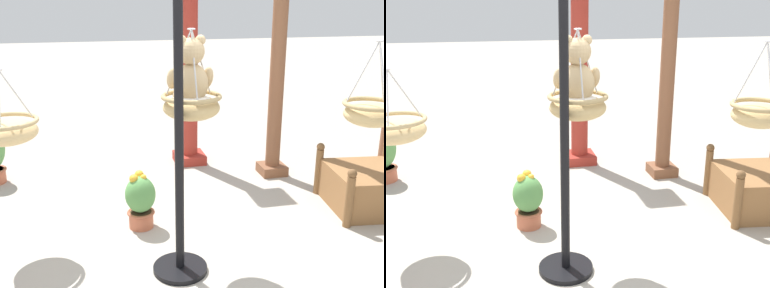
# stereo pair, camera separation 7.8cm
# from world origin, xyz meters

# --- Properties ---
(ground_plane) EXTENTS (40.00, 40.00, 0.00)m
(ground_plane) POSITION_xyz_m (0.00, 0.00, 0.00)
(ground_plane) COLOR #A8A093
(display_pole_central) EXTENTS (0.44, 0.44, 2.33)m
(display_pole_central) POSITION_xyz_m (-0.11, -0.03, 0.71)
(display_pole_central) COLOR black
(display_pole_central) RESTS_ON ground
(hanging_basket_with_teddy) EXTENTS (0.48, 0.48, 0.70)m
(hanging_basket_with_teddy) POSITION_xyz_m (0.04, 0.22, 1.31)
(hanging_basket_with_teddy) COLOR tan
(teddy_bear) EXTENTS (0.37, 0.33, 0.54)m
(teddy_bear) POSITION_xyz_m (0.04, 0.25, 1.55)
(teddy_bear) COLOR tan
(hanging_basket_left_high) EXTENTS (0.54, 0.54, 0.63)m
(hanging_basket_left_high) POSITION_xyz_m (-1.43, 0.71, 1.07)
(hanging_basket_left_high) COLOR tan
(hanging_basket_right_low) EXTENTS (0.44, 0.44, 0.66)m
(hanging_basket_right_low) POSITION_xyz_m (1.39, -0.14, 1.27)
(hanging_basket_right_low) COLOR tan
(greenhouse_pillar_left) EXTENTS (0.41, 0.41, 2.51)m
(greenhouse_pillar_left) POSITION_xyz_m (0.52, 2.47, 1.21)
(greenhouse_pillar_left) COLOR #9E2D23
(greenhouse_pillar_left) RESTS_ON ground
(greenhouse_pillar_far_back) EXTENTS (0.33, 0.33, 3.09)m
(greenhouse_pillar_far_back) POSITION_xyz_m (1.44, 1.83, 1.50)
(greenhouse_pillar_far_back) COLOR brown
(greenhouse_pillar_far_back) RESTS_ON ground
(wooden_planter_box) EXTENTS (0.95, 0.97, 0.59)m
(wooden_planter_box) POSITION_xyz_m (2.04, 0.71, 0.23)
(wooden_planter_box) COLOR olive
(wooden_planter_box) RESTS_ON ground
(potted_plant_bushy_green) EXTENTS (0.29, 0.29, 0.56)m
(potted_plant_bushy_green) POSITION_xyz_m (-0.33, 0.79, 0.28)
(potted_plant_bushy_green) COLOR #BC6042
(potted_plant_bushy_green) RESTS_ON ground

